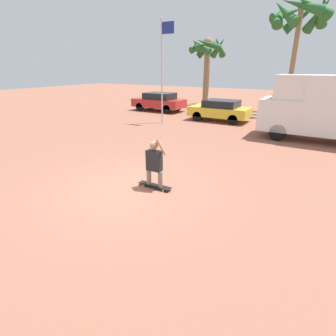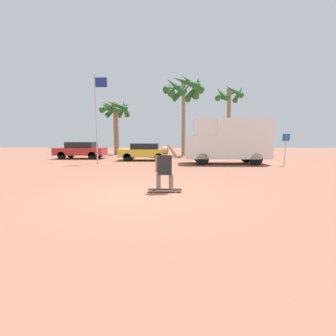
{
  "view_description": "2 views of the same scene",
  "coord_description": "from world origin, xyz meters",
  "px_view_note": "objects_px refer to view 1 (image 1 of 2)",
  "views": [
    {
      "loc": [
        4.62,
        -5.47,
        3.34
      ],
      "look_at": [
        0.83,
        0.95,
        0.47
      ],
      "focal_mm": 28.0,
      "sensor_mm": 36.0,
      "label": 1
    },
    {
      "loc": [
        0.95,
        -6.56,
        1.64
      ],
      "look_at": [
        0.79,
        0.81,
        0.71
      ],
      "focal_mm": 24.0,
      "sensor_mm": 36.0,
      "label": 2
    }
  ],
  "objects_px": {
    "person_skateboarder": "(154,161)",
    "skateboard": "(155,186)",
    "palm_tree_center_background": "(301,15)",
    "flagpole": "(163,65)",
    "camper_van": "(327,107)",
    "parked_car_red": "(159,101)",
    "palm_tree_far_left": "(207,52)",
    "parked_car_yellow": "(220,110)"
  },
  "relations": [
    {
      "from": "camper_van",
      "to": "parked_car_yellow",
      "type": "xyz_separation_m",
      "value": [
        -6.03,
        2.45,
        -0.91
      ]
    },
    {
      "from": "person_skateboarder",
      "to": "parked_car_yellow",
      "type": "height_order",
      "value": "person_skateboarder"
    },
    {
      "from": "palm_tree_center_background",
      "to": "palm_tree_far_left",
      "type": "relative_size",
      "value": 1.34
    },
    {
      "from": "person_skateboarder",
      "to": "flagpole",
      "type": "height_order",
      "value": "flagpole"
    },
    {
      "from": "skateboard",
      "to": "flagpole",
      "type": "distance_m",
      "value": 10.34
    },
    {
      "from": "palm_tree_center_background",
      "to": "flagpole",
      "type": "bearing_deg",
      "value": -128.18
    },
    {
      "from": "parked_car_red",
      "to": "palm_tree_center_background",
      "type": "distance_m",
      "value": 11.52
    },
    {
      "from": "parked_car_yellow",
      "to": "palm_tree_center_background",
      "type": "xyz_separation_m",
      "value": [
        3.35,
        5.43,
        5.93
      ]
    },
    {
      "from": "skateboard",
      "to": "camper_van",
      "type": "relative_size",
      "value": 0.19
    },
    {
      "from": "camper_van",
      "to": "palm_tree_far_left",
      "type": "height_order",
      "value": "palm_tree_far_left"
    },
    {
      "from": "parked_car_yellow",
      "to": "camper_van",
      "type": "bearing_deg",
      "value": -22.09
    },
    {
      "from": "skateboard",
      "to": "flagpole",
      "type": "xyz_separation_m",
      "value": [
        -4.9,
        8.46,
        3.37
      ]
    },
    {
      "from": "palm_tree_center_background",
      "to": "flagpole",
      "type": "distance_m",
      "value": 10.58
    },
    {
      "from": "parked_car_yellow",
      "to": "parked_car_red",
      "type": "distance_m",
      "value": 5.95
    },
    {
      "from": "palm_tree_far_left",
      "to": "flagpole",
      "type": "relative_size",
      "value": 0.98
    },
    {
      "from": "camper_van",
      "to": "person_skateboarder",
      "type": "bearing_deg",
      "value": -115.27
    },
    {
      "from": "palm_tree_center_background",
      "to": "flagpole",
      "type": "xyz_separation_m",
      "value": [
        -6.23,
        -7.92,
        -3.21
      ]
    },
    {
      "from": "camper_van",
      "to": "flagpole",
      "type": "xyz_separation_m",
      "value": [
        -8.91,
        -0.04,
        1.81
      ]
    },
    {
      "from": "skateboard",
      "to": "palm_tree_center_background",
      "type": "xyz_separation_m",
      "value": [
        1.34,
        16.38,
        6.59
      ]
    },
    {
      "from": "skateboard",
      "to": "palm_tree_far_left",
      "type": "distance_m",
      "value": 19.39
    },
    {
      "from": "camper_van",
      "to": "flagpole",
      "type": "height_order",
      "value": "flagpole"
    },
    {
      "from": "skateboard",
      "to": "camper_van",
      "type": "height_order",
      "value": "camper_van"
    },
    {
      "from": "skateboard",
      "to": "flagpole",
      "type": "bearing_deg",
      "value": 120.07
    },
    {
      "from": "person_skateboarder",
      "to": "flagpole",
      "type": "xyz_separation_m",
      "value": [
        -4.89,
        8.46,
        2.6
      ]
    },
    {
      "from": "palm_tree_center_background",
      "to": "palm_tree_far_left",
      "type": "height_order",
      "value": "palm_tree_center_background"
    },
    {
      "from": "flagpole",
      "to": "palm_tree_center_background",
      "type": "bearing_deg",
      "value": 51.82
    },
    {
      "from": "camper_van",
      "to": "parked_car_yellow",
      "type": "distance_m",
      "value": 6.57
    },
    {
      "from": "parked_car_red",
      "to": "palm_tree_far_left",
      "type": "relative_size",
      "value": 0.71
    },
    {
      "from": "palm_tree_center_background",
      "to": "flagpole",
      "type": "height_order",
      "value": "palm_tree_center_background"
    },
    {
      "from": "person_skateboarder",
      "to": "camper_van",
      "type": "bearing_deg",
      "value": 64.73
    },
    {
      "from": "skateboard",
      "to": "parked_car_red",
      "type": "bearing_deg",
      "value": 121.87
    },
    {
      "from": "camper_van",
      "to": "parked_car_yellow",
      "type": "relative_size",
      "value": 1.43
    },
    {
      "from": "parked_car_red",
      "to": "skateboard",
      "type": "bearing_deg",
      "value": -58.13
    },
    {
      "from": "parked_car_yellow",
      "to": "flagpole",
      "type": "height_order",
      "value": "flagpole"
    },
    {
      "from": "parked_car_red",
      "to": "camper_van",
      "type": "bearing_deg",
      "value": -18.7
    },
    {
      "from": "camper_van",
      "to": "parked_car_red",
      "type": "bearing_deg",
      "value": 161.3
    },
    {
      "from": "parked_car_red",
      "to": "flagpole",
      "type": "bearing_deg",
      "value": -54.57
    },
    {
      "from": "parked_car_yellow",
      "to": "palm_tree_far_left",
      "type": "distance_m",
      "value": 8.9
    },
    {
      "from": "skateboard",
      "to": "flagpole",
      "type": "height_order",
      "value": "flagpole"
    },
    {
      "from": "person_skateboarder",
      "to": "skateboard",
      "type": "bearing_deg",
      "value": -0.0
    },
    {
      "from": "palm_tree_far_left",
      "to": "flagpole",
      "type": "distance_m",
      "value": 9.54
    },
    {
      "from": "skateboard",
      "to": "palm_tree_far_left",
      "type": "height_order",
      "value": "palm_tree_far_left"
    }
  ]
}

